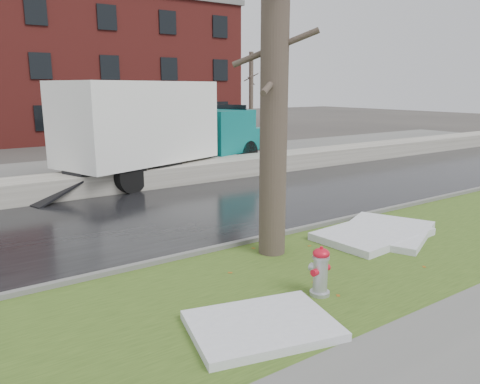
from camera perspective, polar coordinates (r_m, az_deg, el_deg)
ground at (r=11.13m, az=7.33°, el=-6.98°), size 120.00×120.00×0.00m
verge at (r=10.30m, az=12.03°, el=-8.71°), size 60.00×4.50×0.04m
road at (r=14.62m, az=-4.51°, el=-2.06°), size 60.00×7.00×0.03m
parking_lot at (r=22.23m, az=-15.64°, el=2.61°), size 60.00×9.00×0.03m
curb at (r=11.83m, az=4.09°, el=-5.35°), size 60.00×0.15×0.14m
snowbank at (r=18.22m, az=-11.21°, el=1.84°), size 60.00×1.60×0.75m
brick_building at (r=38.84m, az=-21.80°, el=13.69°), size 26.00×12.00×10.00m
bg_tree_right at (r=39.25m, az=1.36°, el=12.11°), size 1.40×1.62×6.50m
fire_hydrant at (r=8.63m, az=9.76°, el=-9.25°), size 0.46×0.40×0.92m
tree at (r=10.15m, az=4.20°, el=13.06°), size 1.35×1.54×7.46m
box_truck at (r=19.61m, az=-9.51°, el=7.73°), size 11.83×5.77×3.95m
worker at (r=16.73m, az=-17.52°, el=5.03°), size 0.74×0.56×1.84m
snow_patch_near at (r=12.56m, az=17.28°, el=-4.59°), size 3.20×2.90×0.16m
snow_patch_far at (r=7.55m, az=2.69°, el=-15.96°), size 2.52×2.09×0.14m
snow_patch_side at (r=12.22m, az=15.86°, el=-4.94°), size 2.93×2.02×0.18m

